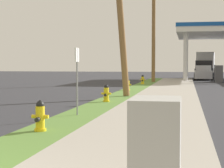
{
  "coord_description": "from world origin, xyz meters",
  "views": [
    {
      "loc": [
        4.06,
        -3.9,
        1.74
      ],
      "look_at": [
        0.75,
        13.09,
        0.83
      ],
      "focal_mm": 61.95,
      "sensor_mm": 36.0,
      "label": 1
    }
  ],
  "objects_px": {
    "utility_cabinet": "(156,167)",
    "street_sign_post": "(77,67)",
    "fire_hydrant_nearest": "(40,118)",
    "fire_hydrant_third": "(128,85)",
    "fire_hydrant_fourth": "(143,80)",
    "car_silver_by_far_pump": "(203,73)",
    "truck_black_at_forecourt": "(205,66)",
    "fire_hydrant_second": "(106,94)",
    "utility_pole_background": "(154,22)"
  },
  "relations": [
    {
      "from": "utility_cabinet",
      "to": "truck_black_at_forecourt",
      "type": "bearing_deg",
      "value": 86.81
    },
    {
      "from": "street_sign_post",
      "to": "truck_black_at_forecourt",
      "type": "height_order",
      "value": "truck_black_at_forecourt"
    },
    {
      "from": "street_sign_post",
      "to": "utility_pole_background",
      "type": "bearing_deg",
      "value": 88.91
    },
    {
      "from": "fire_hydrant_nearest",
      "to": "utility_cabinet",
      "type": "relative_size",
      "value": 0.58
    },
    {
      "from": "utility_cabinet",
      "to": "truck_black_at_forecourt",
      "type": "relative_size",
      "value": 0.2
    },
    {
      "from": "utility_cabinet",
      "to": "truck_black_at_forecourt",
      "type": "xyz_separation_m",
      "value": [
        2.41,
        43.27,
        0.77
      ]
    },
    {
      "from": "utility_cabinet",
      "to": "utility_pole_background",
      "type": "bearing_deg",
      "value": 94.96
    },
    {
      "from": "fire_hydrant_second",
      "to": "truck_black_at_forecourt",
      "type": "distance_m",
      "value": 31.5
    },
    {
      "from": "fire_hydrant_fourth",
      "to": "street_sign_post",
      "type": "relative_size",
      "value": 0.35
    },
    {
      "from": "street_sign_post",
      "to": "car_silver_by_far_pump",
      "type": "distance_m",
      "value": 31.75
    },
    {
      "from": "fire_hydrant_nearest",
      "to": "fire_hydrant_second",
      "type": "bearing_deg",
      "value": 89.36
    },
    {
      "from": "fire_hydrant_fourth",
      "to": "truck_black_at_forecourt",
      "type": "bearing_deg",
      "value": 71.27
    },
    {
      "from": "fire_hydrant_second",
      "to": "truck_black_at_forecourt",
      "type": "relative_size",
      "value": 0.11
    },
    {
      "from": "fire_hydrant_third",
      "to": "utility_pole_background",
      "type": "height_order",
      "value": "utility_pole_background"
    },
    {
      "from": "fire_hydrant_second",
      "to": "utility_pole_background",
      "type": "xyz_separation_m",
      "value": [
        0.42,
        18.5,
        4.96
      ]
    },
    {
      "from": "fire_hydrant_nearest",
      "to": "fire_hydrant_third",
      "type": "height_order",
      "value": "same"
    },
    {
      "from": "fire_hydrant_fourth",
      "to": "fire_hydrant_nearest",
      "type": "bearing_deg",
      "value": -89.98
    },
    {
      "from": "fire_hydrant_nearest",
      "to": "fire_hydrant_fourth",
      "type": "xyz_separation_m",
      "value": [
        -0.01,
        21.86,
        0.0
      ]
    },
    {
      "from": "street_sign_post",
      "to": "truck_black_at_forecourt",
      "type": "relative_size",
      "value": 0.32
    },
    {
      "from": "fire_hydrant_fourth",
      "to": "car_silver_by_far_pump",
      "type": "relative_size",
      "value": 0.16
    },
    {
      "from": "street_sign_post",
      "to": "car_silver_by_far_pump",
      "type": "height_order",
      "value": "street_sign_post"
    },
    {
      "from": "utility_pole_background",
      "to": "fire_hydrant_nearest",
      "type": "bearing_deg",
      "value": -91.1
    },
    {
      "from": "fire_hydrant_nearest",
      "to": "fire_hydrant_fourth",
      "type": "height_order",
      "value": "same"
    },
    {
      "from": "car_silver_by_far_pump",
      "to": "truck_black_at_forecourt",
      "type": "height_order",
      "value": "truck_black_at_forecourt"
    },
    {
      "from": "fire_hydrant_second",
      "to": "car_silver_by_far_pump",
      "type": "relative_size",
      "value": 0.16
    },
    {
      "from": "car_silver_by_far_pump",
      "to": "truck_black_at_forecourt",
      "type": "distance_m",
      "value": 4.13
    },
    {
      "from": "fire_hydrant_nearest",
      "to": "fire_hydrant_third",
      "type": "xyz_separation_m",
      "value": [
        -0.09,
        14.55,
        0.0
      ]
    },
    {
      "from": "truck_black_at_forecourt",
      "to": "street_sign_post",
      "type": "bearing_deg",
      "value": -98.87
    },
    {
      "from": "fire_hydrant_fourth",
      "to": "utility_cabinet",
      "type": "relative_size",
      "value": 0.58
    },
    {
      "from": "fire_hydrant_fourth",
      "to": "car_silver_by_far_pump",
      "type": "height_order",
      "value": "car_silver_by_far_pump"
    },
    {
      "from": "fire_hydrant_second",
      "to": "truck_black_at_forecourt",
      "type": "height_order",
      "value": "truck_black_at_forecourt"
    },
    {
      "from": "utility_cabinet",
      "to": "street_sign_post",
      "type": "relative_size",
      "value": 0.6
    },
    {
      "from": "fire_hydrant_fourth",
      "to": "car_silver_by_far_pump",
      "type": "xyz_separation_m",
      "value": [
        5.18,
        12.45,
        0.28
      ]
    },
    {
      "from": "utility_pole_background",
      "to": "utility_cabinet",
      "type": "distance_m",
      "value": 31.25
    },
    {
      "from": "fire_hydrant_fourth",
      "to": "fire_hydrant_second",
      "type": "bearing_deg",
      "value": -89.64
    },
    {
      "from": "street_sign_post",
      "to": "car_silver_by_far_pump",
      "type": "relative_size",
      "value": 0.47
    },
    {
      "from": "utility_cabinet",
      "to": "street_sign_post",
      "type": "height_order",
      "value": "street_sign_post"
    },
    {
      "from": "utility_pole_background",
      "to": "street_sign_post",
      "type": "relative_size",
      "value": 4.91
    },
    {
      "from": "fire_hydrant_nearest",
      "to": "fire_hydrant_second",
      "type": "xyz_separation_m",
      "value": [
        0.08,
        7.35,
        0.0
      ]
    },
    {
      "from": "fire_hydrant_nearest",
      "to": "truck_black_at_forecourt",
      "type": "bearing_deg",
      "value": 81.72
    },
    {
      "from": "utility_pole_background",
      "to": "utility_cabinet",
      "type": "xyz_separation_m",
      "value": [
        2.67,
        -30.78,
        -4.69
      ]
    },
    {
      "from": "utility_cabinet",
      "to": "fire_hydrant_fourth",
      "type": "bearing_deg",
      "value": 96.77
    },
    {
      "from": "fire_hydrant_second",
      "to": "street_sign_post",
      "type": "bearing_deg",
      "value": -90.25
    },
    {
      "from": "utility_pole_background",
      "to": "fire_hydrant_fourth",
      "type": "bearing_deg",
      "value": -97.24
    },
    {
      "from": "utility_pole_background",
      "to": "car_silver_by_far_pump",
      "type": "distance_m",
      "value": 10.75
    },
    {
      "from": "fire_hydrant_third",
      "to": "street_sign_post",
      "type": "relative_size",
      "value": 0.35
    },
    {
      "from": "utility_pole_background",
      "to": "truck_black_at_forecourt",
      "type": "distance_m",
      "value": 14.05
    },
    {
      "from": "fire_hydrant_nearest",
      "to": "street_sign_post",
      "type": "height_order",
      "value": "street_sign_post"
    },
    {
      "from": "utility_cabinet",
      "to": "street_sign_post",
      "type": "xyz_separation_m",
      "value": [
        -3.11,
        7.92,
        0.92
      ]
    },
    {
      "from": "fire_hydrant_second",
      "to": "fire_hydrant_third",
      "type": "bearing_deg",
      "value": 91.39
    }
  ]
}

